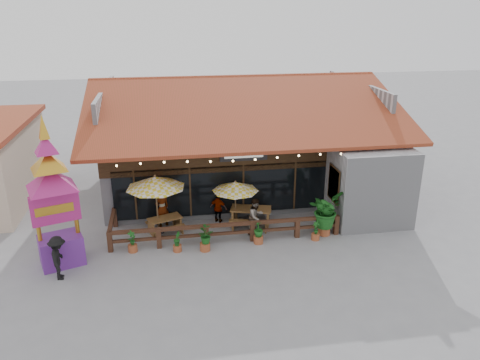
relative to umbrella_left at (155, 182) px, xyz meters
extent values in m
plane|color=gray|center=(4.53, -0.94, -2.42)|extent=(100.00, 100.00, 0.00)
cube|color=#B8B8BD|center=(4.53, 6.06, -0.42)|extent=(14.00, 10.00, 4.00)
cube|color=#3C2813|center=(3.03, 0.98, 0.78)|extent=(11.00, 0.16, 1.60)
cube|color=black|center=(3.03, 0.96, -0.92)|extent=(10.00, 0.12, 2.40)
cube|color=#EAA669|center=(3.03, 1.16, -0.92)|extent=(9.80, 0.05, 2.20)
cube|color=#B8B8BD|center=(9.78, -0.29, -0.62)|extent=(3.50, 2.70, 3.60)
cube|color=red|center=(7.97, -0.44, -0.42)|extent=(0.06, 1.20, 1.50)
cube|color=#3C2813|center=(7.96, -0.44, -0.42)|extent=(0.04, 1.34, 1.64)
cube|color=#9D3723|center=(4.53, 2.56, 2.48)|extent=(15.50, 7.05, 2.37)
cube|color=#9D3723|center=(4.53, 9.56, 2.48)|extent=(15.50, 7.05, 2.37)
cube|color=#9D3723|center=(4.53, 6.06, 3.60)|extent=(15.50, 0.30, 0.12)
cube|color=#B8B8BD|center=(-2.47, 6.06, 2.28)|extent=(0.20, 9.00, 1.80)
cube|color=#B8B8BD|center=(11.53, 6.06, 2.28)|extent=(0.20, 9.00, 1.80)
cube|color=black|center=(4.03, 0.86, 0.78)|extent=(2.20, 0.10, 0.55)
cube|color=silver|center=(4.03, 0.80, 0.78)|extent=(1.80, 0.02, 0.25)
cube|color=#3C2813|center=(-0.97, 0.92, -0.92)|extent=(0.08, 0.08, 2.40)
cube|color=#3C2813|center=(1.53, 0.92, -0.92)|extent=(0.08, 0.08, 2.40)
cube|color=#3C2813|center=(4.03, 0.92, -0.92)|extent=(0.08, 0.08, 2.40)
cube|color=#3C2813|center=(6.53, 0.92, -0.92)|extent=(0.08, 0.08, 2.40)
sphere|color=#F5CE86|center=(-1.47, -0.86, 1.13)|extent=(0.09, 0.09, 0.09)
sphere|color=#F5CE86|center=(-0.52, -0.86, 1.17)|extent=(0.09, 0.09, 0.09)
sphere|color=#F5CE86|center=(0.43, -0.86, 1.18)|extent=(0.09, 0.09, 0.09)
sphere|color=#F5CE86|center=(1.38, -0.86, 1.15)|extent=(0.09, 0.09, 0.09)
sphere|color=#F5CE86|center=(2.33, -0.86, 1.11)|extent=(0.09, 0.09, 0.09)
sphere|color=#F5CE86|center=(3.28, -0.86, 1.08)|extent=(0.09, 0.09, 0.09)
sphere|color=#F5CE86|center=(4.23, -0.86, 1.09)|extent=(0.09, 0.09, 0.09)
sphere|color=#F5CE86|center=(5.18, -0.86, 1.13)|extent=(0.09, 0.09, 0.09)
sphere|color=#F5CE86|center=(6.13, -0.86, 1.17)|extent=(0.09, 0.09, 0.09)
sphere|color=#F5CE86|center=(7.08, -0.86, 1.18)|extent=(0.09, 0.09, 0.09)
sphere|color=#F5CE86|center=(8.03, -0.86, 1.15)|extent=(0.09, 0.09, 0.09)
cube|color=#4C291B|center=(-1.97, -1.44, -1.97)|extent=(0.20, 0.20, 0.90)
cube|color=#4C291B|center=(0.03, -1.44, -1.97)|extent=(0.20, 0.20, 0.90)
cube|color=#4C291B|center=(2.03, -1.44, -1.97)|extent=(0.20, 0.20, 0.90)
cube|color=#4C291B|center=(4.03, -1.44, -1.97)|extent=(0.20, 0.20, 0.90)
cube|color=#4C291B|center=(6.03, -1.44, -1.97)|extent=(0.20, 0.20, 0.90)
cube|color=#4C291B|center=(7.83, -1.44, -1.97)|extent=(0.20, 0.20, 0.90)
cube|color=#4C291B|center=(2.93, -1.44, -1.57)|extent=(9.80, 0.16, 0.14)
cube|color=#4C291B|center=(2.93, -1.44, -1.97)|extent=(9.80, 0.12, 0.12)
cube|color=#4C291B|center=(-1.97, -0.19, -1.57)|extent=(0.16, 2.50, 0.14)
cube|color=#4C291B|center=(-1.97, 0.96, -1.97)|extent=(0.20, 0.20, 0.90)
cylinder|color=brown|center=(0.00, 0.00, -1.12)|extent=(0.07, 0.07, 2.60)
cone|color=yellow|center=(0.00, 0.00, 0.02)|extent=(3.20, 3.20, 0.51)
sphere|color=brown|center=(0.00, 0.00, 0.30)|extent=(0.11, 0.11, 0.11)
cylinder|color=black|center=(0.00, 0.00, -2.38)|extent=(0.50, 0.50, 0.07)
cylinder|color=brown|center=(3.52, 0.08, -1.36)|extent=(0.06, 0.06, 2.12)
cone|color=yellow|center=(3.52, 0.08, -0.44)|extent=(2.50, 2.50, 0.42)
sphere|color=brown|center=(3.52, 0.08, -0.20)|extent=(0.09, 0.09, 0.09)
cylinder|color=black|center=(3.52, 0.08, -2.39)|extent=(0.41, 0.41, 0.06)
cube|color=brown|center=(0.31, 0.00, -1.74)|extent=(1.62, 1.15, 0.06)
cube|color=brown|center=(-0.30, -0.22, -2.08)|extent=(0.29, 0.63, 0.68)
cube|color=brown|center=(0.91, 0.22, -2.08)|extent=(0.29, 0.63, 0.68)
cube|color=brown|center=(0.48, -0.47, -2.01)|extent=(1.47, 0.74, 0.05)
cube|color=brown|center=(0.14, 0.48, -2.01)|extent=(1.47, 0.74, 0.05)
cube|color=brown|center=(4.23, 0.02, -1.57)|extent=(2.00, 1.33, 0.07)
cube|color=brown|center=(3.46, 0.25, -2.00)|extent=(0.31, 0.79, 0.85)
cube|color=brown|center=(5.00, -0.20, -2.00)|extent=(0.31, 0.79, 0.85)
cube|color=brown|center=(4.05, -0.58, -1.92)|extent=(1.85, 0.82, 0.06)
cube|color=brown|center=(4.40, 0.63, -1.92)|extent=(1.85, 0.82, 0.06)
cube|color=#632588|center=(-3.75, -2.10, -1.82)|extent=(1.90, 1.66, 1.19)
cube|color=#AB1F6F|center=(-3.75, -2.10, -0.03)|extent=(1.77, 0.83, 1.19)
cube|color=gold|center=(-3.75, -2.24, -0.03)|extent=(1.32, 0.49, 0.35)
cylinder|color=gold|center=(-4.44, -2.10, -0.23)|extent=(0.16, 0.16, 1.99)
cylinder|color=gold|center=(-3.05, -2.10, -0.23)|extent=(0.16, 0.16, 1.99)
pyramid|color=#AB1F6F|center=(-3.75, -2.10, 1.56)|extent=(3.05, 3.05, 0.80)
pyramid|color=gold|center=(-3.75, -2.10, 2.20)|extent=(2.16, 2.16, 0.70)
pyramid|color=#AB1F6F|center=(-3.75, -2.10, 2.85)|extent=(1.40, 1.40, 0.70)
pyramid|color=gold|center=(-3.75, -2.10, 3.60)|extent=(0.63, 0.63, 0.89)
cylinder|color=brown|center=(7.30, -1.39, -2.22)|extent=(0.54, 0.54, 0.40)
imported|color=#1B601E|center=(7.30, -1.39, -1.20)|extent=(1.94, 1.94, 1.63)
sphere|color=#1B601E|center=(7.43, -1.48, -1.51)|extent=(0.54, 0.54, 0.54)
sphere|color=#1B601E|center=(7.19, -1.26, -1.33)|extent=(0.47, 0.47, 0.47)
imported|color=#3C2813|center=(0.21, 0.66, -1.52)|extent=(0.79, 0.70, 1.81)
imported|color=#3C2813|center=(4.31, -0.80, -1.58)|extent=(1.03, 0.99, 1.68)
imported|color=#3C2813|center=(2.81, 0.66, -1.71)|extent=(0.90, 0.71, 1.42)
imported|color=black|center=(-3.62, -3.22, -1.56)|extent=(0.76, 1.18, 1.72)
cylinder|color=brown|center=(-1.06, -1.59, -2.26)|extent=(0.39, 0.39, 0.31)
imported|color=#1B601E|center=(-1.06, -1.59, -1.79)|extent=(0.41, 0.36, 0.64)
cylinder|color=brown|center=(0.77, -1.87, -2.28)|extent=(0.36, 0.36, 0.29)
imported|color=#1B601E|center=(0.77, -1.87, -1.84)|extent=(0.33, 0.38, 0.59)
cylinder|color=brown|center=(1.92, -1.98, -2.25)|extent=(0.43, 0.43, 0.35)
imported|color=#1B601E|center=(1.92, -1.98, -1.71)|extent=(0.84, 0.85, 0.71)
cylinder|color=brown|center=(4.24, -1.72, -2.25)|extent=(0.42, 0.42, 0.33)
imported|color=#1B601E|center=(4.24, -1.72, -1.74)|extent=(0.54, 0.54, 0.69)
cylinder|color=brown|center=(6.76, -1.82, -2.28)|extent=(0.36, 0.36, 0.29)
imported|color=#1B601E|center=(6.76, -1.82, -1.84)|extent=(0.35, 0.38, 0.59)
camera|label=1|loc=(0.55, -19.27, 7.20)|focal=35.00mm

